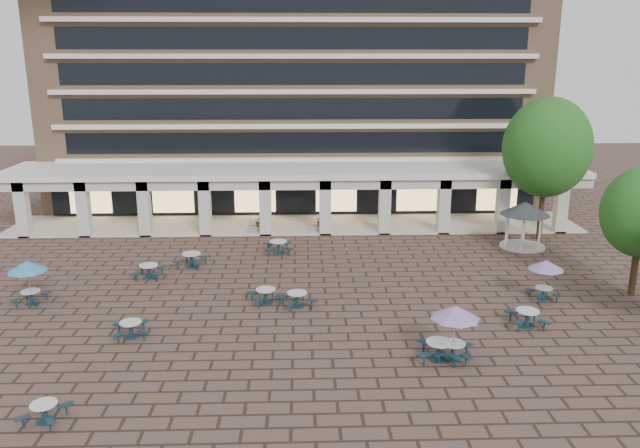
{
  "coord_description": "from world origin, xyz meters",
  "views": [
    {
      "loc": [
        0.4,
        -30.39,
        12.21
      ],
      "look_at": [
        1.45,
        3.0,
        3.26
      ],
      "focal_mm": 35.0,
      "sensor_mm": 36.0,
      "label": 1
    }
  ],
  "objects_px": {
    "picnic_table_0": "(131,328)",
    "planter_right": "(320,226)",
    "planter_left": "(259,227)",
    "picnic_table_3": "(527,317)",
    "picnic_table_1": "(44,411)",
    "gazebo": "(525,214)"
  },
  "relations": [
    {
      "from": "picnic_table_0",
      "to": "planter_left",
      "type": "relative_size",
      "value": 1.28
    },
    {
      "from": "picnic_table_0",
      "to": "gazebo",
      "type": "bearing_deg",
      "value": 15.94
    },
    {
      "from": "gazebo",
      "to": "planter_right",
      "type": "bearing_deg",
      "value": 162.88
    },
    {
      "from": "picnic_table_1",
      "to": "planter_right",
      "type": "bearing_deg",
      "value": 77.4
    },
    {
      "from": "planter_left",
      "to": "planter_right",
      "type": "distance_m",
      "value": 4.41
    },
    {
      "from": "picnic_table_1",
      "to": "planter_left",
      "type": "height_order",
      "value": "planter_left"
    },
    {
      "from": "picnic_table_0",
      "to": "planter_left",
      "type": "xyz_separation_m",
      "value": [
        4.65,
        17.19,
        0.0
      ]
    },
    {
      "from": "picnic_table_0",
      "to": "picnic_table_1",
      "type": "bearing_deg",
      "value": -114.74
    },
    {
      "from": "picnic_table_0",
      "to": "planter_right",
      "type": "height_order",
      "value": "planter_right"
    },
    {
      "from": "picnic_table_0",
      "to": "gazebo",
      "type": "distance_m",
      "value": 25.99
    },
    {
      "from": "picnic_table_0",
      "to": "gazebo",
      "type": "relative_size",
      "value": 0.59
    },
    {
      "from": "planter_left",
      "to": "planter_right",
      "type": "xyz_separation_m",
      "value": [
        4.41,
        0.0,
        0.03
      ]
    },
    {
      "from": "picnic_table_0",
      "to": "picnic_table_1",
      "type": "distance_m",
      "value": 6.82
    },
    {
      "from": "picnic_table_0",
      "to": "picnic_table_3",
      "type": "xyz_separation_m",
      "value": [
        18.24,
        0.59,
        0.04
      ]
    },
    {
      "from": "planter_left",
      "to": "picnic_table_3",
      "type": "bearing_deg",
      "value": -50.69
    },
    {
      "from": "picnic_table_1",
      "to": "picnic_table_3",
      "type": "xyz_separation_m",
      "value": [
        19.47,
        7.3,
        0.07
      ]
    },
    {
      "from": "picnic_table_0",
      "to": "planter_right",
      "type": "distance_m",
      "value": 19.43
    },
    {
      "from": "picnic_table_0",
      "to": "planter_right",
      "type": "relative_size",
      "value": 1.28
    },
    {
      "from": "picnic_table_3",
      "to": "planter_right",
      "type": "relative_size",
      "value": 1.21
    },
    {
      "from": "picnic_table_3",
      "to": "picnic_table_1",
      "type": "bearing_deg",
      "value": -159.76
    },
    {
      "from": "gazebo",
      "to": "planter_left",
      "type": "bearing_deg",
      "value": 166.97
    },
    {
      "from": "picnic_table_0",
      "to": "picnic_table_3",
      "type": "distance_m",
      "value": 18.25
    }
  ]
}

